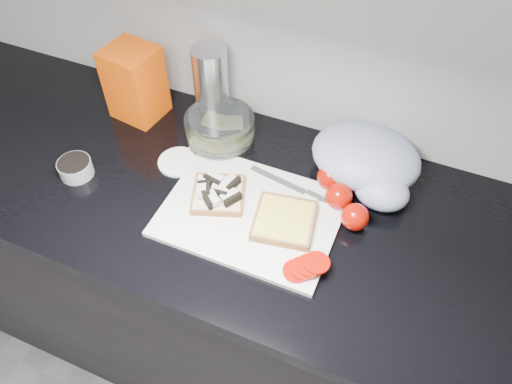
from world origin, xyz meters
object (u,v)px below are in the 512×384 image
bread_bag (135,83)px  steel_canister (211,85)px  glass_bowl (220,129)px  cutting_board (251,213)px

bread_bag → steel_canister: 0.21m
bread_bag → steel_canister: (0.20, 0.06, 0.01)m
glass_bowl → steel_canister: steel_canister is taller
glass_bowl → steel_canister: size_ratio=0.83×
glass_bowl → bread_bag: bread_bag is taller
steel_canister → bread_bag: bearing=-163.3°
glass_bowl → bread_bag: 0.26m
cutting_board → glass_bowl: bearing=130.9°
steel_canister → glass_bowl: bearing=-52.7°
bread_bag → steel_canister: size_ratio=0.92×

